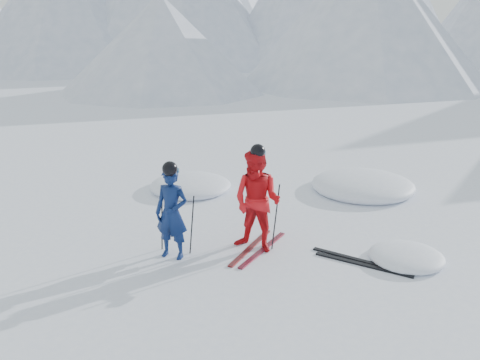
% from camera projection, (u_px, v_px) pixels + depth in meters
% --- Properties ---
extents(ground, '(160.00, 160.00, 0.00)m').
position_uv_depth(ground, '(318.00, 259.00, 8.85)').
color(ground, white).
rests_on(ground, ground).
extents(skier_blue, '(0.62, 0.44, 1.63)m').
position_uv_depth(skier_blue, '(172.00, 213.00, 8.71)').
color(skier_blue, '#0D1F50').
rests_on(skier_blue, ground).
extents(skier_red, '(0.95, 0.77, 1.86)m').
position_uv_depth(skier_red, '(257.00, 201.00, 8.96)').
color(skier_red, red).
rests_on(skier_red, ground).
extents(pole_blue_left, '(0.11, 0.08, 1.08)m').
position_uv_depth(pole_blue_left, '(162.00, 222.00, 9.04)').
color(pole_blue_left, black).
rests_on(pole_blue_left, ground).
extents(pole_blue_right, '(0.11, 0.07, 1.08)m').
position_uv_depth(pole_blue_right, '(192.00, 225.00, 8.92)').
color(pole_blue_right, black).
rests_on(pole_blue_right, ground).
extents(pole_red_left, '(0.12, 0.10, 1.23)m').
position_uv_depth(pole_red_left, '(247.00, 211.00, 9.38)').
color(pole_red_left, black).
rests_on(pole_red_left, ground).
extents(pole_red_right, '(0.12, 0.09, 1.23)m').
position_uv_depth(pole_red_right, '(276.00, 217.00, 9.07)').
color(pole_red_right, black).
rests_on(pole_red_right, ground).
extents(ski_worn_left, '(0.16, 1.70, 0.03)m').
position_uv_depth(ski_worn_left, '(251.00, 247.00, 9.28)').
color(ski_worn_left, black).
rests_on(ski_worn_left, ground).
extents(ski_worn_right, '(0.27, 1.70, 0.03)m').
position_uv_depth(ski_worn_right, '(263.00, 250.00, 9.19)').
color(ski_worn_right, black).
rests_on(ski_worn_right, ground).
extents(ski_loose_a, '(1.69, 0.39, 0.03)m').
position_uv_depth(ski_loose_a, '(359.00, 260.00, 8.79)').
color(ski_loose_a, black).
rests_on(ski_loose_a, ground).
extents(ski_loose_b, '(1.70, 0.34, 0.03)m').
position_uv_depth(ski_loose_b, '(363.00, 265.00, 8.62)').
color(ski_loose_b, black).
rests_on(ski_loose_b, ground).
extents(snow_lumps, '(6.96, 5.49, 0.55)m').
position_uv_depth(snow_lumps, '(311.00, 194.00, 12.20)').
color(snow_lumps, white).
rests_on(snow_lumps, ground).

